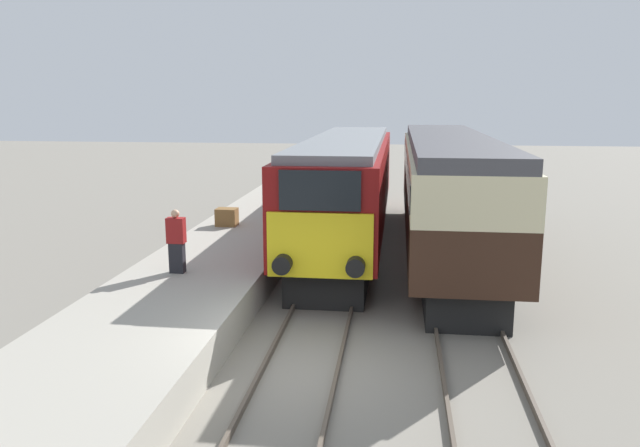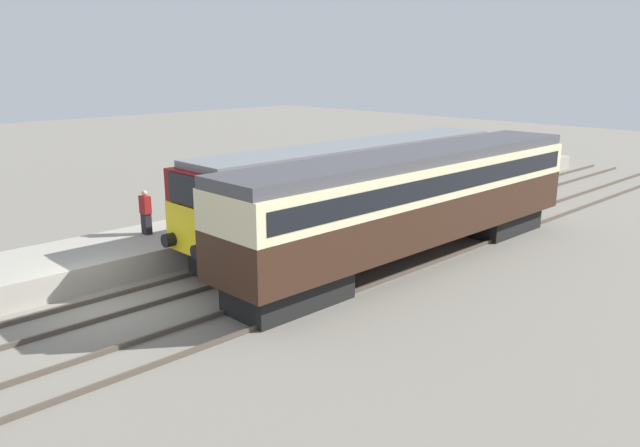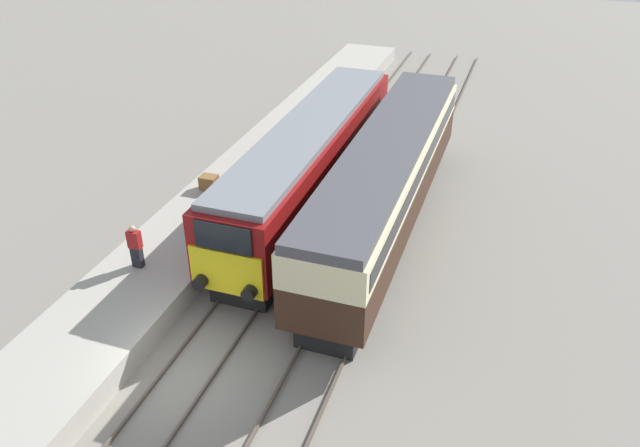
# 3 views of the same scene
# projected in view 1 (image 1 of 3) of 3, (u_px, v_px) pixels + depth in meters

# --- Properties ---
(ground_plane) EXTENTS (120.00, 120.00, 0.00)m
(ground_plane) POSITION_uv_depth(u_px,v_px,m) (301.00, 370.00, 11.98)
(ground_plane) COLOR slate
(platform_left) EXTENTS (3.50, 50.00, 0.84)m
(platform_left) POSITION_uv_depth(u_px,v_px,m) (238.00, 247.00, 20.08)
(platform_left) COLOR #9E998C
(platform_left) RESTS_ON ground_plane
(rails_near_track) EXTENTS (1.51, 60.00, 0.14)m
(rails_near_track) POSITION_uv_depth(u_px,v_px,m) (329.00, 289.00, 16.83)
(rails_near_track) COLOR #4C4238
(rails_near_track) RESTS_ON ground_plane
(rails_far_track) EXTENTS (1.50, 60.00, 0.14)m
(rails_far_track) POSITION_uv_depth(u_px,v_px,m) (458.00, 294.00, 16.42)
(rails_far_track) COLOR #4C4238
(rails_far_track) RESTS_ON ground_plane
(locomotive) EXTENTS (2.70, 15.80, 3.82)m
(locomotive) POSITION_uv_depth(u_px,v_px,m) (347.00, 184.00, 21.86)
(locomotive) COLOR black
(locomotive) RESTS_ON ground_plane
(passenger_carriage) EXTENTS (2.75, 16.07, 3.94)m
(passenger_carriage) POSITION_uv_depth(u_px,v_px,m) (447.00, 183.00, 20.71)
(passenger_carriage) COLOR black
(passenger_carriage) RESTS_ON ground_plane
(person_on_platform) EXTENTS (0.44, 0.26, 1.60)m
(person_on_platform) POSITION_uv_depth(u_px,v_px,m) (176.00, 242.00, 15.47)
(person_on_platform) COLOR black
(person_on_platform) RESTS_ON platform_left
(luggage_crate) EXTENTS (0.70, 0.56, 0.60)m
(luggage_crate) POSITION_uv_depth(u_px,v_px,m) (227.00, 217.00, 21.29)
(luggage_crate) COLOR brown
(luggage_crate) RESTS_ON platform_left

